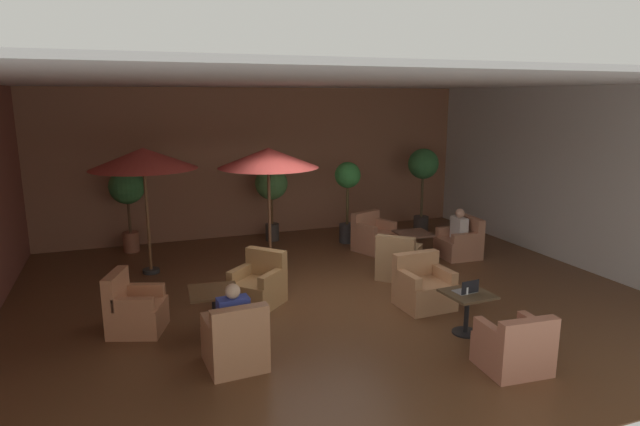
% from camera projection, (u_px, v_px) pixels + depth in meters
% --- Properties ---
extents(ground_plane, '(10.69, 9.25, 0.02)m').
position_uv_depth(ground_plane, '(329.00, 295.00, 9.35)').
color(ground_plane, brown).
extents(wall_back_brick, '(10.69, 0.08, 3.59)m').
position_uv_depth(wall_back_brick, '(262.00, 162.00, 13.17)').
color(wall_back_brick, '#9E674A').
rests_on(wall_back_brick, ground_plane).
extents(wall_right_plain, '(0.08, 9.25, 3.59)m').
position_uv_depth(wall_right_plain, '(574.00, 177.00, 10.77)').
color(wall_right_plain, silver).
rests_on(wall_right_plain, ground_plane).
extents(ceiling_slab, '(10.69, 9.25, 0.06)m').
position_uv_depth(ceiling_slab, '(330.00, 81.00, 8.58)').
color(ceiling_slab, silver).
rests_on(ceiling_slab, wall_back_brick).
extents(cafe_table_front_left, '(0.66, 0.66, 0.62)m').
position_uv_depth(cafe_table_front_left, '(467.00, 304.00, 7.71)').
color(cafe_table_front_left, black).
rests_on(cafe_table_front_left, ground_plane).
extents(armchair_front_left_north, '(0.84, 0.78, 0.86)m').
position_uv_depth(armchair_front_left_north, '(423.00, 288.00, 8.76)').
color(armchair_front_left_north, tan).
rests_on(armchair_front_left_north, ground_plane).
extents(armchair_front_left_east, '(0.82, 0.76, 0.78)m').
position_uv_depth(armchair_front_left_east, '(514.00, 349.00, 6.70)').
color(armchair_front_left_east, '#BE755B').
rests_on(armchair_front_left_east, ground_plane).
extents(cafe_table_front_right, '(0.75, 0.75, 0.62)m').
position_uv_depth(cafe_table_front_right, '(214.00, 299.00, 7.79)').
color(cafe_table_front_right, black).
rests_on(cafe_table_front_right, ground_plane).
extents(armchair_front_right_north, '(0.93, 0.91, 0.90)m').
position_uv_depth(armchair_front_right_north, '(134.00, 310.00, 7.81)').
color(armchair_front_right_north, '#C07952').
rests_on(armchair_front_right_north, ground_plane).
extents(armchair_front_right_east, '(0.76, 0.81, 0.89)m').
position_uv_depth(armchair_front_right_east, '(235.00, 343.00, 6.78)').
color(armchair_front_right_east, '#B77A54').
rests_on(armchair_front_right_east, ground_plane).
extents(armchair_front_right_south, '(1.06, 1.06, 0.88)m').
position_uv_depth(armchair_front_right_south, '(258.00, 286.00, 8.86)').
color(armchair_front_right_south, tan).
rests_on(armchair_front_right_south, ground_plane).
extents(cafe_table_mid_center, '(0.74, 0.74, 0.62)m').
position_uv_depth(cafe_table_mid_center, '(413.00, 239.00, 11.11)').
color(cafe_table_mid_center, black).
rests_on(cafe_table_mid_center, ground_plane).
extents(armchair_mid_center_north, '(0.81, 0.81, 0.86)m').
position_uv_depth(armchair_mid_center_north, '(460.00, 243.00, 11.48)').
color(armchair_mid_center_north, '#B8785A').
rests_on(armchair_mid_center_north, ground_plane).
extents(armchair_mid_center_east, '(0.99, 0.97, 0.85)m').
position_uv_depth(armchair_mid_center_east, '(373.00, 237.00, 11.96)').
color(armchair_mid_center_east, tan).
rests_on(armchair_mid_center_east, ground_plane).
extents(armchair_mid_center_south, '(1.05, 1.06, 0.87)m').
position_uv_depth(armchair_mid_center_south, '(399.00, 262.00, 10.14)').
color(armchair_mid_center_south, tan).
rests_on(armchair_mid_center_south, ground_plane).
extents(patio_umbrella_tall_red, '(2.00, 2.00, 2.45)m').
position_uv_depth(patio_umbrella_tall_red, '(143.00, 159.00, 10.02)').
color(patio_umbrella_tall_red, '#2D2D2D').
rests_on(patio_umbrella_tall_red, ground_plane).
extents(patio_umbrella_center_beige, '(1.94, 1.94, 2.43)m').
position_uv_depth(patio_umbrella_center_beige, '(268.00, 159.00, 10.25)').
color(patio_umbrella_center_beige, '#2D2D2D').
rests_on(patio_umbrella_center_beige, ground_plane).
extents(potted_tree_left_corner, '(0.60, 0.60, 1.91)m').
position_uv_depth(potted_tree_left_corner, '(348.00, 188.00, 12.43)').
color(potted_tree_left_corner, '#373537').
rests_on(potted_tree_left_corner, ground_plane).
extents(potted_tree_mid_left, '(0.76, 0.76, 2.12)m').
position_uv_depth(potted_tree_mid_left, '(423.00, 170.00, 13.46)').
color(potted_tree_mid_left, '#3F3734').
rests_on(potted_tree_mid_left, ground_plane).
extents(potted_tree_mid_right, '(0.77, 0.77, 1.77)m').
position_uv_depth(potted_tree_mid_right, '(271.00, 188.00, 12.60)').
color(potted_tree_mid_right, '#3E3732').
rests_on(potted_tree_mid_right, ground_plane).
extents(potted_tree_right_corner, '(0.77, 0.77, 1.85)m').
position_uv_depth(potted_tree_right_corner, '(127.00, 192.00, 11.66)').
color(potted_tree_right_corner, '#AB6245').
rests_on(potted_tree_right_corner, ground_plane).
extents(patron_blue_shirt, '(0.41, 0.23, 0.67)m').
position_uv_depth(patron_blue_shirt, '(233.00, 312.00, 6.74)').
color(patron_blue_shirt, '#3542A4').
rests_on(patron_blue_shirt, ground_plane).
extents(patron_by_window, '(0.23, 0.40, 0.65)m').
position_uv_depth(patron_by_window, '(459.00, 226.00, 11.38)').
color(patron_by_window, silver).
rests_on(patron_by_window, ground_plane).
extents(iced_drink_cup, '(0.08, 0.08, 0.11)m').
position_uv_depth(iced_drink_cup, '(466.00, 290.00, 7.62)').
color(iced_drink_cup, white).
rests_on(iced_drink_cup, cafe_table_front_left).
extents(open_laptop, '(0.33, 0.26, 0.20)m').
position_uv_depth(open_laptop, '(467.00, 289.00, 7.67)').
color(open_laptop, '#9EA0A5').
rests_on(open_laptop, cafe_table_front_left).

